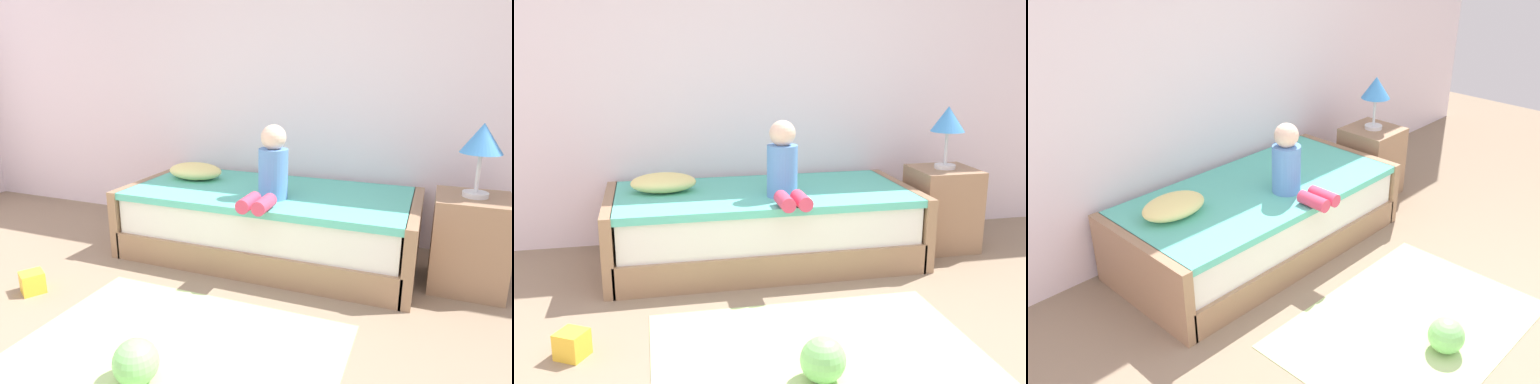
% 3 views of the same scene
% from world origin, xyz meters
% --- Properties ---
extents(ground_plane, '(9.20, 9.20, 0.00)m').
position_xyz_m(ground_plane, '(0.00, 0.00, 0.00)').
color(ground_plane, gray).
extents(wall_rear, '(7.20, 0.10, 2.90)m').
position_xyz_m(wall_rear, '(0.00, 2.60, 1.45)').
color(wall_rear, white).
rests_on(wall_rear, ground).
extents(bed, '(2.11, 1.00, 0.50)m').
position_xyz_m(bed, '(-0.15, 2.00, 0.25)').
color(bed, '#997556').
rests_on(bed, ground).
extents(nightstand, '(0.44, 0.44, 0.60)m').
position_xyz_m(nightstand, '(1.20, 1.98, 0.30)').
color(nightstand, '#997556').
rests_on(nightstand, ground).
extents(table_lamp, '(0.24, 0.24, 0.45)m').
position_xyz_m(table_lamp, '(1.20, 1.98, 0.94)').
color(table_lamp, silver).
rests_on(table_lamp, nightstand).
extents(child_figure, '(0.20, 0.51, 0.50)m').
position_xyz_m(child_figure, '(-0.05, 1.77, 0.70)').
color(child_figure, '#598CD1').
rests_on(child_figure, bed).
extents(pillow, '(0.44, 0.30, 0.13)m').
position_xyz_m(pillow, '(-0.81, 2.10, 0.56)').
color(pillow, '#F2E58C').
rests_on(pillow, bed).
extents(toy_ball, '(0.21, 0.21, 0.21)m').
position_xyz_m(toy_ball, '(-0.19, 0.43, 0.10)').
color(toy_ball, '#7FD872').
rests_on(toy_ball, ground).
extents(area_rug, '(1.60, 1.10, 0.01)m').
position_xyz_m(area_rug, '(-0.14, 0.70, 0.00)').
color(area_rug, '#B2D189').
rests_on(area_rug, ground).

